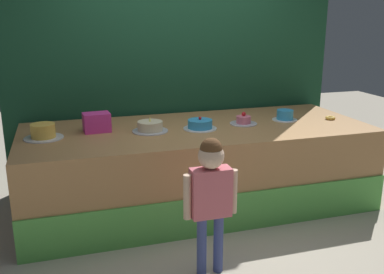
{
  "coord_description": "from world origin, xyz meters",
  "views": [
    {
      "loc": [
        -1.27,
        -3.28,
        1.88
      ],
      "look_at": [
        -0.14,
        0.4,
        0.79
      ],
      "focal_mm": 40.86,
      "sensor_mm": 36.0,
      "label": 1
    }
  ],
  "objects_px": {
    "pink_box": "(97,122)",
    "cake_far_left": "(43,132)",
    "cake_center": "(200,125)",
    "cake_right": "(243,121)",
    "cake_far_right": "(285,116)",
    "child_figure": "(211,188)",
    "donut": "(330,118)",
    "cake_left": "(150,127)"
  },
  "relations": [
    {
      "from": "cake_far_left",
      "to": "cake_center",
      "type": "height_order",
      "value": "cake_far_left"
    },
    {
      "from": "child_figure",
      "to": "donut",
      "type": "xyz_separation_m",
      "value": [
        1.73,
        1.12,
        0.15
      ]
    },
    {
      "from": "donut",
      "to": "cake_right",
      "type": "height_order",
      "value": "cake_right"
    },
    {
      "from": "pink_box",
      "to": "cake_far_right",
      "type": "distance_m",
      "value": 1.92
    },
    {
      "from": "cake_center",
      "to": "cake_far_right",
      "type": "xyz_separation_m",
      "value": [
        0.96,
        0.08,
        0.01
      ]
    },
    {
      "from": "cake_left",
      "to": "cake_far_right",
      "type": "relative_size",
      "value": 1.3
    },
    {
      "from": "donut",
      "to": "cake_far_left",
      "type": "relative_size",
      "value": 0.3
    },
    {
      "from": "donut",
      "to": "cake_far_right",
      "type": "distance_m",
      "value": 0.49
    },
    {
      "from": "pink_box",
      "to": "cake_far_left",
      "type": "bearing_deg",
      "value": -167.65
    },
    {
      "from": "cake_right",
      "to": "cake_far_right",
      "type": "xyz_separation_m",
      "value": [
        0.48,
        0.03,
        0.01
      ]
    },
    {
      "from": "cake_left",
      "to": "cake_center",
      "type": "xyz_separation_m",
      "value": [
        0.48,
        -0.05,
        -0.0
      ]
    },
    {
      "from": "donut",
      "to": "cake_far_right",
      "type": "xyz_separation_m",
      "value": [
        -0.48,
        0.11,
        0.03
      ]
    },
    {
      "from": "pink_box",
      "to": "cake_center",
      "type": "distance_m",
      "value": 0.98
    },
    {
      "from": "donut",
      "to": "cake_center",
      "type": "height_order",
      "value": "cake_center"
    },
    {
      "from": "cake_center",
      "to": "cake_right",
      "type": "relative_size",
      "value": 1.18
    },
    {
      "from": "cake_right",
      "to": "cake_left",
      "type": "bearing_deg",
      "value": -179.55
    },
    {
      "from": "pink_box",
      "to": "cake_right",
      "type": "distance_m",
      "value": 1.45
    },
    {
      "from": "cake_center",
      "to": "donut",
      "type": "bearing_deg",
      "value": -0.9
    },
    {
      "from": "child_figure",
      "to": "pink_box",
      "type": "xyz_separation_m",
      "value": [
        -0.67,
        1.34,
        0.22
      ]
    },
    {
      "from": "cake_left",
      "to": "cake_center",
      "type": "relative_size",
      "value": 1.04
    },
    {
      "from": "cake_far_left",
      "to": "cake_right",
      "type": "bearing_deg",
      "value": -1.04
    },
    {
      "from": "cake_right",
      "to": "cake_far_right",
      "type": "height_order",
      "value": "cake_right"
    },
    {
      "from": "cake_center",
      "to": "pink_box",
      "type": "bearing_deg",
      "value": 168.38
    },
    {
      "from": "child_figure",
      "to": "pink_box",
      "type": "height_order",
      "value": "child_figure"
    },
    {
      "from": "cake_left",
      "to": "pink_box",
      "type": "bearing_deg",
      "value": 162.92
    },
    {
      "from": "child_figure",
      "to": "cake_far_right",
      "type": "xyz_separation_m",
      "value": [
        1.25,
        1.22,
        0.18
      ]
    },
    {
      "from": "cake_left",
      "to": "child_figure",
      "type": "bearing_deg",
      "value": -81.0
    },
    {
      "from": "pink_box",
      "to": "cake_right",
      "type": "bearing_deg",
      "value": -5.55
    },
    {
      "from": "cake_right",
      "to": "cake_far_right",
      "type": "relative_size",
      "value": 1.06
    },
    {
      "from": "cake_far_left",
      "to": "cake_right",
      "type": "xyz_separation_m",
      "value": [
        1.92,
        -0.03,
        -0.03
      ]
    },
    {
      "from": "child_figure",
      "to": "cake_far_right",
      "type": "bearing_deg",
      "value": 44.42
    },
    {
      "from": "child_figure",
      "to": "pink_box",
      "type": "relative_size",
      "value": 4.3
    },
    {
      "from": "child_figure",
      "to": "cake_left",
      "type": "distance_m",
      "value": 1.22
    },
    {
      "from": "cake_left",
      "to": "cake_right",
      "type": "xyz_separation_m",
      "value": [
        0.96,
        0.01,
        -0.01
      ]
    },
    {
      "from": "pink_box",
      "to": "cake_right",
      "type": "height_order",
      "value": "pink_box"
    },
    {
      "from": "cake_far_left",
      "to": "cake_center",
      "type": "xyz_separation_m",
      "value": [
        1.44,
        -0.09,
        -0.02
      ]
    },
    {
      "from": "child_figure",
      "to": "cake_center",
      "type": "height_order",
      "value": "child_figure"
    },
    {
      "from": "cake_center",
      "to": "cake_right",
      "type": "xyz_separation_m",
      "value": [
        0.48,
        0.06,
        -0.01
      ]
    },
    {
      "from": "pink_box",
      "to": "cake_far_right",
      "type": "xyz_separation_m",
      "value": [
        1.92,
        -0.11,
        -0.04
      ]
    },
    {
      "from": "child_figure",
      "to": "cake_far_left",
      "type": "xyz_separation_m",
      "value": [
        -1.15,
        1.23,
        0.19
      ]
    },
    {
      "from": "pink_box",
      "to": "cake_left",
      "type": "bearing_deg",
      "value": -17.08
    },
    {
      "from": "pink_box",
      "to": "donut",
      "type": "xyz_separation_m",
      "value": [
        2.4,
        -0.22,
        -0.07
      ]
    }
  ]
}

